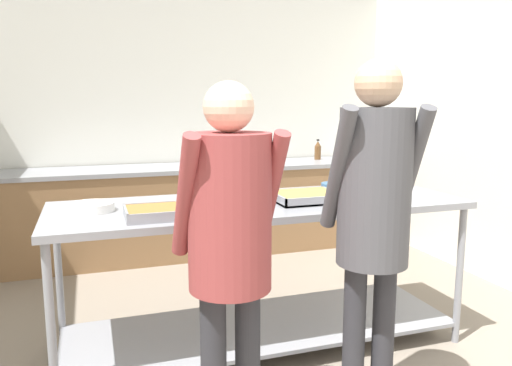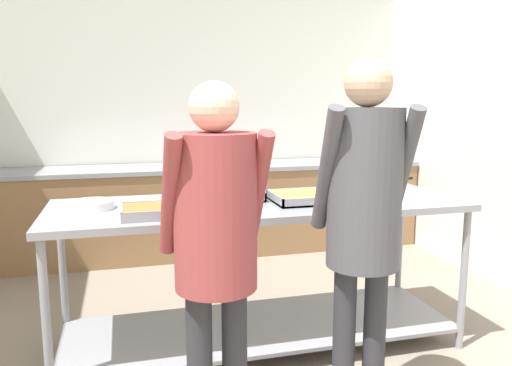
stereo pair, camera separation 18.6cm
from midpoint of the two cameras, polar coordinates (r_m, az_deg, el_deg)
wall_rear at (r=5.26m, az=-6.19°, el=7.25°), size 4.64×0.06×2.65m
back_counter at (r=5.00m, az=-5.35°, el=-3.01°), size 4.48×0.65×0.89m
serving_counter at (r=3.07m, az=2.23°, el=-7.62°), size 2.46×0.83×0.91m
plate_stack at (r=2.92m, az=-16.58°, el=-2.43°), size 0.25×0.25×0.05m
serving_tray_vegetables at (r=2.68m, az=-8.72°, el=-3.16°), size 0.43×0.28×0.05m
serving_tray_greens at (r=3.09m, az=-1.30°, el=-1.38°), size 0.38×0.33×0.05m
serving_tray_roast at (r=3.03m, az=7.38°, el=-1.67°), size 0.39×0.33×0.05m
broccoli_bowl at (r=3.37m, az=11.03°, el=-0.40°), size 0.20×0.20×0.10m
sauce_pan at (r=3.55m, az=15.44°, el=-0.02°), size 0.36×0.22×0.08m
guest_serving_left at (r=2.12m, az=-2.14°, el=-5.21°), size 0.47×0.35×1.60m
guest_serving_right at (r=2.30m, az=14.51°, el=-2.39°), size 0.46×0.37×1.70m
water_bottle at (r=5.43m, az=9.60°, el=3.65°), size 0.07×0.07×0.22m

